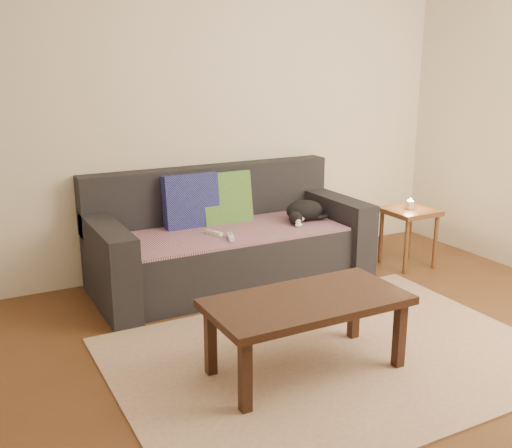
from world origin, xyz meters
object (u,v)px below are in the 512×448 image
object	(u,v)px
sofa	(228,243)
coffee_table	(307,307)
cat	(304,211)
wii_remote_b	(214,233)
wii_remote_a	(231,237)
side_table	(409,219)

from	to	relation	value
sofa	coffee_table	distance (m)	1.51
cat	coffee_table	size ratio (longest dim) A/B	0.34
cat	coffee_table	distance (m)	1.63
cat	wii_remote_b	size ratio (longest dim) A/B	2.50
wii_remote_b	sofa	bearing A→B (deg)	-70.80
wii_remote_b	wii_remote_a	bearing A→B (deg)	-178.83
sofa	side_table	bearing A→B (deg)	-13.85
cat	sofa	bearing A→B (deg)	170.78
wii_remote_b	coffee_table	world-z (taller)	wii_remote_b
cat	wii_remote_a	size ratio (longest dim) A/B	2.50
cat	side_table	xyz separation A→B (m)	(0.88, -0.26, -0.11)
coffee_table	side_table	bearing A→B (deg)	32.98
wii_remote_b	cat	bearing A→B (deg)	-106.97
side_table	wii_remote_b	bearing A→B (deg)	172.33
sofa	coffee_table	world-z (taller)	sofa
sofa	wii_remote_b	world-z (taller)	sofa
side_table	cat	bearing A→B (deg)	163.26
side_table	coffee_table	size ratio (longest dim) A/B	0.45
cat	side_table	world-z (taller)	cat
wii_remote_a	cat	bearing A→B (deg)	-56.84
side_table	coffee_table	world-z (taller)	side_table
wii_remote_b	side_table	distance (m)	1.69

